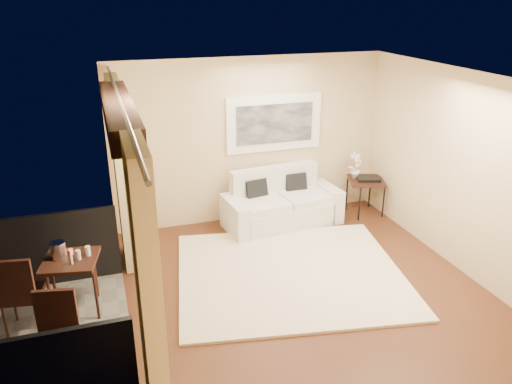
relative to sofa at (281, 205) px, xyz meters
name	(u,v)px	position (x,y,z in m)	size (l,w,h in m)	color
floor	(308,293)	(-0.40, -2.09, -0.32)	(5.00, 5.00, 0.00)	#522B18
room_shell	(118,111)	(-2.53, -2.09, 2.20)	(5.00, 6.40, 5.00)	white
balcony	(30,331)	(-3.70, -2.09, -0.15)	(1.81, 2.60, 1.17)	#605B56
curtains	(132,220)	(-2.51, -2.09, 1.01)	(0.16, 4.80, 2.64)	#D0B880
artwork	(274,123)	(0.01, 0.38, 1.30)	(1.62, 0.07, 0.92)	white
rug	(290,273)	(-0.46, -1.60, -0.31)	(3.02, 2.63, 0.04)	#F6E4C6
sofa	(281,205)	(0.00, 0.00, 0.00)	(1.99, 1.03, 0.92)	silver
side_table	(366,183)	(1.53, -0.09, 0.25)	(0.73, 0.73, 0.63)	#321710
tray	(368,179)	(1.54, -0.12, 0.33)	(0.38, 0.28, 0.05)	black
orchid	(356,165)	(1.36, 0.01, 0.55)	(0.26, 0.18, 0.49)	white
bistro_table	(71,265)	(-3.23, -1.58, 0.31)	(0.71, 0.71, 0.71)	#321710
balcony_chair_far	(18,290)	(-3.78, -1.86, 0.25)	(0.49, 0.50, 0.99)	#321710
balcony_chair_near	(56,329)	(-3.36, -2.66, 0.21)	(0.47, 0.47, 0.93)	#321710
ice_bucket	(58,250)	(-3.35, -1.50, 0.49)	(0.18, 0.18, 0.20)	white
candle	(71,252)	(-3.22, -1.46, 0.42)	(0.06, 0.06, 0.07)	#F93616
vase	(71,257)	(-3.20, -1.71, 0.48)	(0.04, 0.04, 0.18)	white
glass_a	(78,255)	(-3.13, -1.62, 0.45)	(0.06, 0.06, 0.12)	silver
glass_b	(88,251)	(-3.02, -1.55, 0.45)	(0.06, 0.06, 0.12)	white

